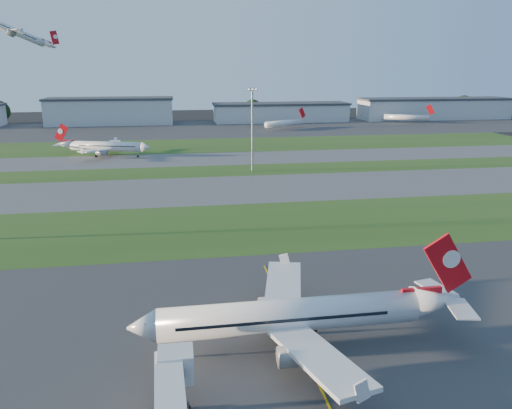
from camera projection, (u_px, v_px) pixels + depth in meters
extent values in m
plane|color=black|center=(267.00, 376.00, 53.21)|extent=(700.00, 700.00, 0.00)
cube|color=#333335|center=(267.00, 376.00, 53.21)|extent=(300.00, 70.00, 0.01)
cube|color=#264918|center=(222.00, 227.00, 102.71)|extent=(300.00, 34.00, 0.01)
cube|color=#515154|center=(210.00, 190.00, 134.12)|extent=(300.00, 32.00, 0.01)
cube|color=#264918|center=(205.00, 171.00, 157.92)|extent=(300.00, 18.00, 0.01)
cube|color=#515154|center=(201.00, 159.00, 178.86)|extent=(300.00, 26.00, 0.01)
cube|color=#264918|center=(197.00, 146.00, 210.28)|extent=(300.00, 40.00, 0.01)
cube|color=#333335|center=(192.00, 129.00, 267.39)|extent=(400.00, 80.00, 0.01)
cube|color=gold|center=(313.00, 371.00, 53.98)|extent=(0.25, 60.00, 0.02)
cube|color=silver|center=(176.00, 365.00, 48.22)|extent=(3.40, 3.00, 3.00)
cylinder|color=gray|center=(177.00, 398.00, 47.05)|extent=(0.70, 0.70, 3.20)
cylinder|color=silver|center=(290.00, 315.00, 57.40)|extent=(30.19, 3.97, 3.82)
cube|color=#B80B12|center=(448.00, 263.00, 59.06)|extent=(6.53, 0.39, 7.61)
cube|color=silver|center=(318.00, 357.00, 50.04)|extent=(8.11, 15.74, 1.55)
cube|color=silver|center=(283.00, 289.00, 65.35)|extent=(7.97, 15.73, 1.55)
cylinder|color=gray|center=(298.00, 356.00, 52.20)|extent=(4.24, 2.33, 2.31)
cylinder|color=gray|center=(275.00, 305.00, 63.30)|extent=(4.24, 2.33, 2.31)
cylinder|color=silver|center=(107.00, 146.00, 183.41)|extent=(27.13, 11.52, 3.46)
cube|color=#B80B12|center=(61.00, 133.00, 184.59)|extent=(5.74, 2.08, 6.90)
cube|color=silver|center=(113.00, 144.00, 190.61)|extent=(4.92, 13.90, 1.41)
cube|color=silver|center=(95.00, 151.00, 176.70)|extent=(10.64, 13.80, 1.41)
cylinder|color=gray|center=(114.00, 148.00, 188.77)|extent=(4.28, 3.15, 2.10)
cylinder|color=gray|center=(102.00, 152.00, 178.68)|extent=(4.28, 3.15, 2.10)
cylinder|color=silver|center=(13.00, 31.00, 227.41)|extent=(26.63, 12.31, 3.43)
cube|color=#B80B12|center=(52.00, 22.00, 234.14)|extent=(5.61, 2.26, 6.82)
cube|color=silver|center=(16.00, 31.00, 221.85)|extent=(10.87, 13.51, 1.39)
cube|color=silver|center=(14.00, 33.00, 234.05)|extent=(5.36, 13.86, 1.39)
cylinder|color=gray|center=(13.00, 33.00, 223.17)|extent=(4.26, 3.23, 2.07)
cylinder|color=gray|center=(11.00, 35.00, 232.00)|extent=(4.26, 3.23, 2.07)
cylinder|color=silver|center=(285.00, 123.00, 264.61)|extent=(23.97, 16.07, 3.20)
cube|color=#B80B12|center=(302.00, 113.00, 271.39)|extent=(4.60, 2.91, 6.16)
cylinder|color=silver|center=(406.00, 117.00, 296.23)|extent=(24.82, 14.15, 3.20)
cube|color=#B80B12|center=(430.00, 110.00, 291.39)|extent=(4.79, 2.51, 6.16)
cylinder|color=gray|center=(252.00, 132.00, 155.00)|extent=(0.60, 0.60, 25.00)
cube|color=gray|center=(252.00, 89.00, 151.58)|extent=(3.20, 0.50, 0.80)
cube|color=#FFF2CC|center=(252.00, 89.00, 151.58)|extent=(2.80, 0.70, 0.35)
cube|color=#ABAEB3|center=(111.00, 112.00, 287.20)|extent=(70.00, 22.00, 14.00)
cube|color=#383A3F|center=(110.00, 99.00, 285.18)|extent=(71.40, 23.00, 1.20)
cube|color=#ABAEB3|center=(281.00, 113.00, 303.06)|extent=(80.00, 22.00, 10.00)
cube|color=#383A3F|center=(281.00, 104.00, 301.57)|extent=(81.60, 23.00, 1.20)
cube|color=#ABAEB3|center=(434.00, 109.00, 318.13)|extent=(95.00, 22.00, 12.00)
cube|color=#383A3F|center=(435.00, 99.00, 316.38)|extent=(96.90, 23.00, 1.20)
cylinder|color=black|center=(0.00, 120.00, 292.78)|extent=(1.00, 1.00, 4.40)
cylinder|color=black|center=(156.00, 119.00, 302.88)|extent=(1.00, 1.00, 3.60)
sphere|color=black|center=(156.00, 112.00, 301.81)|extent=(9.90, 9.90, 9.90)
cylinder|color=black|center=(253.00, 116.00, 314.86)|extent=(1.00, 1.00, 4.20)
sphere|color=black|center=(253.00, 109.00, 313.60)|extent=(11.55, 11.55, 11.55)
cylinder|color=black|center=(367.00, 115.00, 324.50)|extent=(1.00, 1.00, 3.80)
sphere|color=black|center=(367.00, 108.00, 323.37)|extent=(10.45, 10.45, 10.45)
cylinder|color=black|center=(463.00, 112.00, 338.94)|extent=(1.00, 1.00, 4.60)
sphere|color=black|center=(464.00, 105.00, 337.56)|extent=(12.65, 12.65, 12.65)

